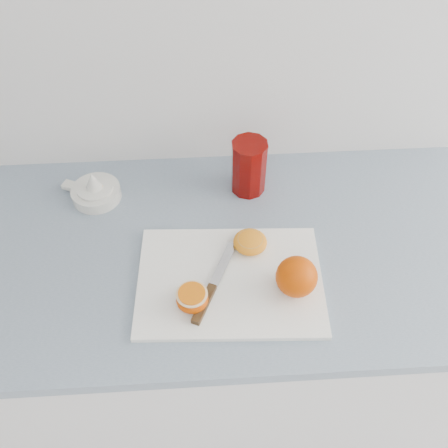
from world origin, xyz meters
name	(u,v)px	position (x,y,z in m)	size (l,w,h in m)	color
counter	(208,339)	(0.09, 1.70, 0.45)	(2.60, 0.64, 0.89)	white
cutting_board	(230,281)	(0.14, 1.59, 0.90)	(0.39, 0.28, 0.01)	white
whole_orange	(297,277)	(0.28, 1.56, 0.94)	(0.09, 0.09, 0.09)	#E83600
half_orange	(192,299)	(0.06, 1.54, 0.92)	(0.07, 0.07, 0.04)	#E83600
squeezed_shell	(250,242)	(0.19, 1.68, 0.92)	(0.08, 0.08, 0.03)	orange
paring_knife	(208,296)	(0.09, 1.55, 0.91)	(0.11, 0.21, 0.01)	#462F12
citrus_juicer	(95,191)	(-0.17, 1.87, 0.91)	(0.15, 0.12, 0.08)	white
red_tumbler	(249,168)	(0.21, 1.88, 0.96)	(0.09, 0.09, 0.14)	#670401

